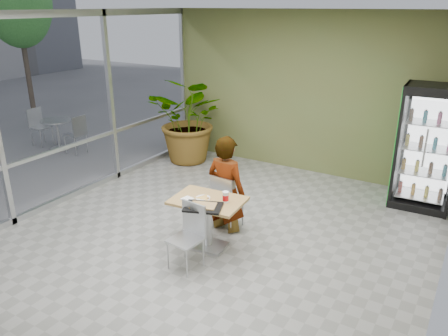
% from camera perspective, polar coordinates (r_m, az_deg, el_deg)
% --- Properties ---
extents(ground, '(7.00, 7.00, 0.00)m').
position_cam_1_polar(ground, '(6.53, -1.65, -9.49)').
color(ground, gray).
rests_on(ground, ground).
extents(room_envelope, '(6.00, 7.00, 3.20)m').
position_cam_1_polar(room_envelope, '(5.90, -1.80, 4.08)').
color(room_envelope, '#B8B3A6').
rests_on(room_envelope, ground).
extents(storefront_frame, '(0.10, 7.00, 3.20)m').
position_cam_1_polar(storefront_frame, '(7.89, -20.61, 7.03)').
color(storefront_frame, '#ACAEB1').
rests_on(storefront_frame, ground).
extents(dining_table, '(1.04, 0.77, 0.75)m').
position_cam_1_polar(dining_table, '(6.14, -2.10, -5.92)').
color(dining_table, '#AE894A').
rests_on(dining_table, ground).
extents(chair_far, '(0.42, 0.42, 0.88)m').
position_cam_1_polar(chair_far, '(6.63, 0.07, -3.98)').
color(chair_far, '#ACAEB1').
rests_on(chair_far, ground).
extents(chair_near, '(0.42, 0.43, 0.87)m').
position_cam_1_polar(chair_near, '(5.76, -4.50, -8.13)').
color(chair_near, '#ACAEB1').
rests_on(chair_near, ground).
extents(seated_woman, '(0.69, 0.47, 1.79)m').
position_cam_1_polar(seated_woman, '(6.63, 0.31, -3.23)').
color(seated_woman, black).
rests_on(seated_woman, ground).
extents(pizza_plate, '(0.27, 0.21, 0.03)m').
position_cam_1_polar(pizza_plate, '(6.07, -2.78, -3.85)').
color(pizza_plate, white).
rests_on(pizza_plate, dining_table).
extents(soda_cup, '(0.09, 0.09, 0.16)m').
position_cam_1_polar(soda_cup, '(5.92, 0.21, -3.83)').
color(soda_cup, white).
rests_on(soda_cup, dining_table).
extents(napkin_stack, '(0.16, 0.16, 0.02)m').
position_cam_1_polar(napkin_stack, '(6.05, -4.82, -4.06)').
color(napkin_stack, white).
rests_on(napkin_stack, dining_table).
extents(cafeteria_tray, '(0.58, 0.51, 0.03)m').
position_cam_1_polar(cafeteria_tray, '(5.79, -2.73, -5.12)').
color(cafeteria_tray, black).
rests_on(cafeteria_tray, dining_table).
extents(beverage_fridge, '(0.98, 0.77, 2.08)m').
position_cam_1_polar(beverage_fridge, '(7.98, 25.01, 2.38)').
color(beverage_fridge, black).
rests_on(beverage_fridge, ground).
extents(potted_plant, '(1.79, 1.57, 1.89)m').
position_cam_1_polar(potted_plant, '(9.48, -4.33, 6.32)').
color(potted_plant, '#296327').
rests_on(potted_plant, ground).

